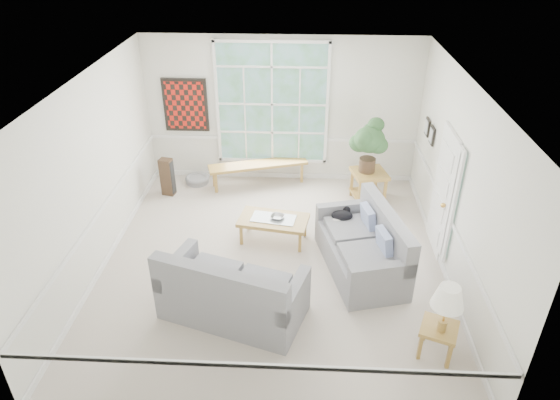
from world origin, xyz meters
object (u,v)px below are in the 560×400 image
at_px(loveseat_right, 361,242).
at_px(coffee_table, 274,229).
at_px(loveseat_front, 233,284).
at_px(end_table, 368,186).
at_px(side_table, 437,340).

height_order(loveseat_right, coffee_table, loveseat_right).
bearing_deg(loveseat_front, coffee_table, 94.63).
bearing_deg(end_table, loveseat_front, -123.75).
relative_size(loveseat_right, loveseat_front, 0.97).
bearing_deg(loveseat_front, loveseat_right, 49.16).
distance_m(loveseat_right, side_table, 1.96).
bearing_deg(loveseat_right, end_table, 66.84).
xyz_separation_m(loveseat_front, side_table, (2.70, -0.62, -0.30)).
distance_m(end_table, side_table, 3.97).
relative_size(loveseat_front, coffee_table, 1.67).
height_order(coffee_table, side_table, side_table).
height_order(coffee_table, end_table, end_table).
relative_size(loveseat_right, coffee_table, 1.62).
relative_size(coffee_table, end_table, 1.85).
relative_size(loveseat_front, end_table, 3.09).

